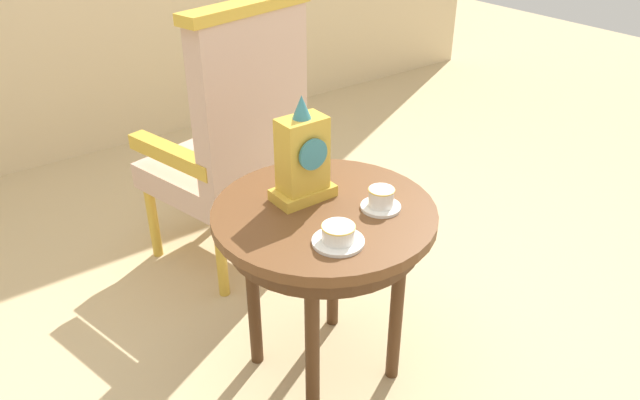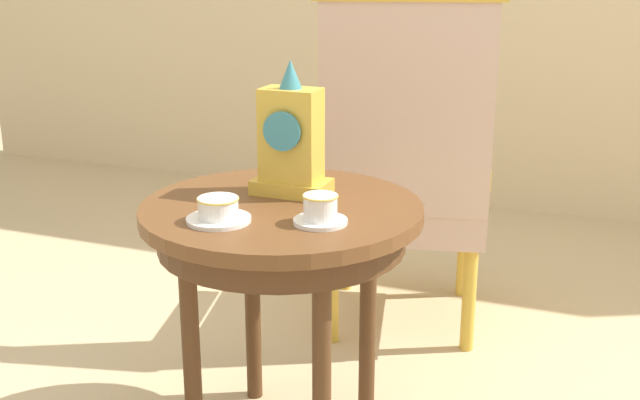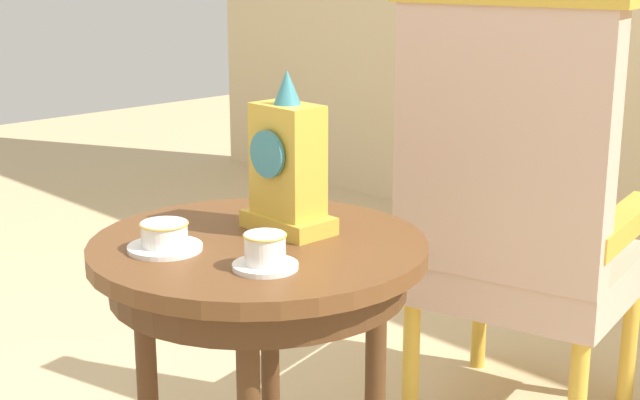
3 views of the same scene
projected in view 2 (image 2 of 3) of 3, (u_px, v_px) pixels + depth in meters
side_table at (282, 235)px, 1.95m from camera, size 0.69×0.69×0.65m
teacup_left at (218, 211)px, 1.80m from camera, size 0.15×0.15×0.06m
teacup_right at (320, 210)px, 1.79m from camera, size 0.12×0.12×0.07m
mantel_clock at (291, 141)px, 1.98m from camera, size 0.19×0.11×0.34m
armchair at (405, 161)px, 2.57m from camera, size 0.65×0.64×1.14m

